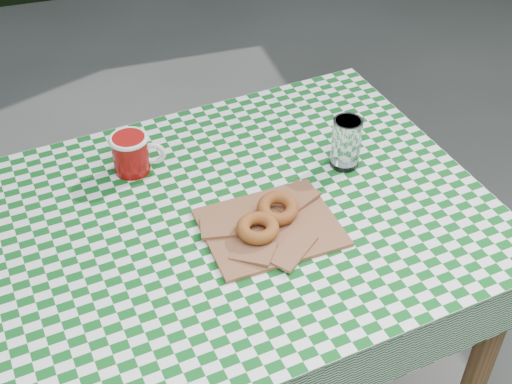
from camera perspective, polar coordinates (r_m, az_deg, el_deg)
The scene contains 7 objects.
table at distance 1.77m, azimuth -3.91°, elevation -11.74°, with size 1.25×0.83×0.75m, color brown.
tablecloth at distance 1.49m, azimuth -4.55°, elevation -2.80°, with size 1.27×0.85×0.01m, color #0D5319.
paper_bag at distance 1.46m, azimuth 1.20°, elevation -2.88°, with size 0.28×0.23×0.02m, color #8D5B3D.
bagel_front at distance 1.43m, azimuth 0.15°, elevation -3.01°, with size 0.09×0.09×0.03m, color brown.
bagel_back at distance 1.47m, azimuth 1.81°, elevation -1.36°, with size 0.09×0.09×0.03m, color brown.
coffee_mug at distance 1.62m, azimuth -10.34°, elevation 3.13°, with size 0.17×0.17×0.09m, color maroon, non-canonical shape.
drinking_glass at distance 1.61m, azimuth 7.46°, elevation 4.05°, with size 0.07×0.07×0.12m, color white.
Camera 1 is at (-0.17, -1.12, 1.77)m, focal length 48.34 mm.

